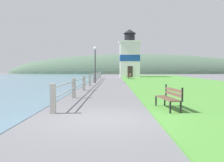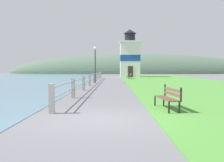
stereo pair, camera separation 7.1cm
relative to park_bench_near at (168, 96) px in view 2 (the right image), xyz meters
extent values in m
plane|color=slate|center=(-2.57, -1.61, -0.54)|extent=(160.00, 160.00, 0.00)
cube|color=#4C8E38|center=(5.21, 17.92, -0.51)|extent=(12.00, 58.57, 0.06)
cube|color=#A8A399|center=(-4.25, -0.61, -0.01)|extent=(0.18, 0.18, 1.06)
cube|color=#A8A399|center=(-4.25, 3.99, -0.01)|extent=(0.18, 0.18, 1.06)
cube|color=#A8A399|center=(-4.25, 8.59, -0.01)|extent=(0.18, 0.18, 1.06)
cube|color=#A8A399|center=(-4.25, 13.19, -0.01)|extent=(0.18, 0.18, 1.06)
cube|color=#A8A399|center=(-4.25, 17.79, -0.01)|extent=(0.18, 0.18, 1.06)
cube|color=#A8A399|center=(-4.25, 22.39, -0.01)|extent=(0.18, 0.18, 1.06)
cube|color=#A8A399|center=(-4.25, 26.98, -0.01)|extent=(0.18, 0.18, 1.06)
cube|color=#A8A399|center=(-4.25, 31.58, -0.01)|extent=(0.18, 0.18, 1.06)
cylinder|color=#B2B2B7|center=(-4.25, 15.49, 0.36)|extent=(0.06, 32.19, 0.06)
cylinder|color=#B2B2B7|center=(-4.25, 15.49, -0.01)|extent=(0.06, 32.19, 0.06)
cube|color=brown|center=(-0.24, -0.03, -0.07)|extent=(0.31, 1.80, 0.04)
cube|color=brown|center=(-0.09, -0.01, -0.07)|extent=(0.31, 1.80, 0.04)
cube|color=brown|center=(0.06, 0.01, -0.07)|extent=(0.31, 1.80, 0.04)
cube|color=brown|center=(0.14, 0.02, 0.25)|extent=(0.25, 1.79, 0.11)
cube|color=brown|center=(0.14, 0.02, 0.09)|extent=(0.25, 1.79, 0.11)
cube|color=black|center=(-0.18, -0.90, -0.31)|extent=(0.06, 0.06, 0.45)
cube|color=black|center=(-0.37, 0.84, -0.31)|extent=(0.06, 0.06, 0.45)
cube|color=black|center=(0.19, -0.86, -0.31)|extent=(0.06, 0.06, 0.45)
cube|color=black|center=(0.00, 0.88, -0.31)|extent=(0.06, 0.06, 0.45)
cube|color=black|center=(0.24, -0.85, 0.16)|extent=(0.06, 0.06, 0.49)
cube|color=black|center=(0.05, 0.88, 0.16)|extent=(0.06, 0.06, 0.49)
cube|color=brown|center=(0.00, 27.10, -0.07)|extent=(0.27, 1.95, 0.04)
cube|color=brown|center=(0.15, 27.11, -0.07)|extent=(0.27, 1.95, 0.04)
cube|color=brown|center=(0.29, 27.12, -0.07)|extent=(0.27, 1.95, 0.04)
cube|color=brown|center=(0.38, 27.13, 0.25)|extent=(0.21, 1.95, 0.11)
cube|color=brown|center=(0.38, 27.13, 0.09)|extent=(0.21, 1.95, 0.11)
cube|color=black|center=(0.04, 26.15, -0.31)|extent=(0.05, 0.05, 0.45)
cube|color=black|center=(-0.12, 28.04, -0.31)|extent=(0.05, 0.05, 0.45)
cube|color=black|center=(0.41, 26.18, -0.31)|extent=(0.05, 0.05, 0.45)
cube|color=black|center=(0.25, 28.07, -0.31)|extent=(0.05, 0.05, 0.45)
cube|color=black|center=(0.46, 26.18, 0.16)|extent=(0.05, 0.05, 0.49)
cube|color=black|center=(0.30, 28.08, 0.16)|extent=(0.05, 0.05, 0.49)
cube|color=white|center=(0.82, 36.17, 2.57)|extent=(3.47, 3.47, 6.22)
cube|color=#194799|center=(0.82, 36.17, 2.88)|extent=(3.51, 3.51, 1.12)
cube|color=white|center=(0.82, 36.17, 5.81)|extent=(3.99, 3.99, 0.25)
cylinder|color=black|center=(0.82, 36.17, 6.64)|extent=(1.91, 1.91, 1.42)
cone|color=black|center=(0.82, 36.17, 7.74)|extent=(2.39, 2.39, 0.78)
cube|color=#332823|center=(0.82, 34.41, 0.46)|extent=(0.90, 0.06, 2.00)
cylinder|color=#333338|center=(-4.10, 17.72, 1.26)|extent=(0.12, 0.12, 3.60)
sphere|color=white|center=(-4.10, 17.72, 3.24)|extent=(0.36, 0.36, 0.36)
ellipsoid|color=#4C6651|center=(5.43, 67.44, -0.54)|extent=(80.00, 16.00, 12.00)
camera|label=1|loc=(-2.12, -9.34, 1.06)|focal=40.00mm
camera|label=2|loc=(-2.05, -9.34, 1.06)|focal=40.00mm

